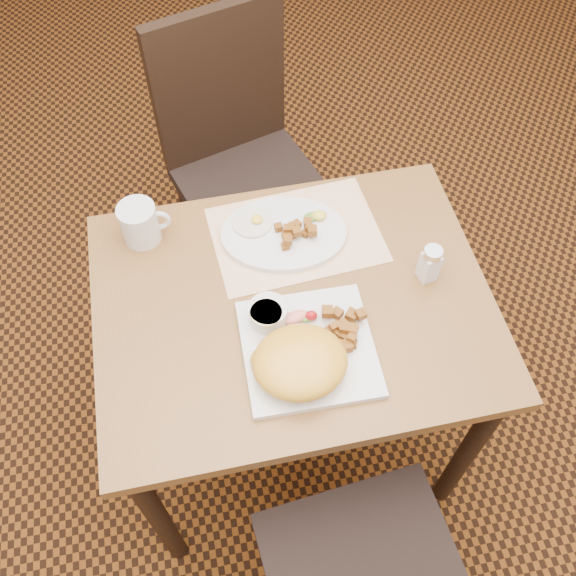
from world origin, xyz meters
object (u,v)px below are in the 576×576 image
Objects in this scene: table at (293,326)px; coffee_mug at (140,223)px; plate_square at (308,348)px; plate_oval at (284,234)px; chair_far at (239,153)px; salt_shaker at (430,263)px.

table is 7.43× the size of coffee_mug.
plate_oval is (0.01, 0.32, 0.00)m from plate_square.
coffee_mug is at bearing 40.55° from chair_far.
chair_far is 3.46× the size of plate_square.
chair_far is at bearing 115.35° from salt_shaker.
salt_shaker is at bearing 0.70° from table.
chair_far is at bearing 56.90° from coffee_mug.
plate_oval is (0.04, -0.52, 0.22)m from chair_far.
plate_square reaches higher than table.
chair_far reaches higher than plate_oval.
plate_square is (0.01, -0.13, 0.12)m from table.
chair_far is (-0.02, 0.71, -0.10)m from table.
coffee_mug is at bearing 129.62° from plate_square.
chair_far reaches higher than salt_shaker.
table is 9.00× the size of salt_shaker.
chair_far is 9.70× the size of salt_shaker.
table is at bearing -95.21° from plate_oval.
plate_oval is at bearing 148.47° from salt_shaker.
salt_shaker reaches higher than plate_square.
plate_square is 2.31× the size of coffee_mug.
coffee_mug reaches higher than salt_shaker.
plate_oval reaches higher than plate_square.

